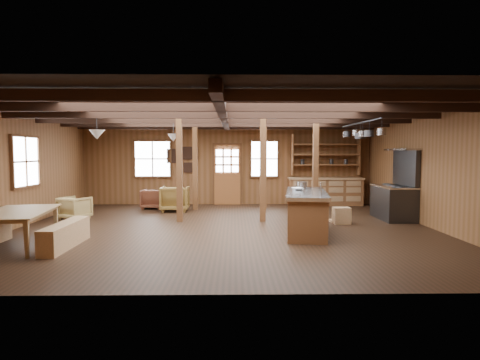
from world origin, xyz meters
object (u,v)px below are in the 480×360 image
object	(u,v)px
armchair_a	(175,199)
armchair_c	(75,208)
commercial_range	(395,196)
dining_table	(20,229)
kitchen_island	(306,212)
armchair_b	(153,199)

from	to	relation	value
armchair_a	armchair_c	distance (m)	2.92
commercial_range	dining_table	bearing A→B (deg)	-159.84
kitchen_island	dining_table	xyz separation A→B (m)	(-5.78, -1.32, -0.12)
kitchen_island	armchair_b	xyz separation A→B (m)	(-4.27, 3.96, -0.16)
kitchen_island	armchair_b	bearing A→B (deg)	145.53
dining_table	armchair_b	distance (m)	5.50
armchair_a	dining_table	bearing A→B (deg)	63.23
armchair_c	dining_table	bearing A→B (deg)	117.41
dining_table	armchair_c	world-z (taller)	dining_table
commercial_range	armchair_b	xyz separation A→B (m)	(-7.04, 2.14, -0.31)
dining_table	armchair_c	size ratio (longest dim) A/B	2.90
kitchen_island	armchair_a	bearing A→B (deg)	144.11
kitchen_island	armchair_b	world-z (taller)	kitchen_island
kitchen_island	armchair_b	distance (m)	5.83
armchair_a	kitchen_island	bearing A→B (deg)	134.91
kitchen_island	commercial_range	distance (m)	3.32
commercial_range	dining_table	size ratio (longest dim) A/B	0.96
commercial_range	armchair_c	bearing A→B (deg)	179.41
armchair_b	armchair_a	bearing A→B (deg)	149.29
armchair_b	dining_table	bearing A→B (deg)	79.09
commercial_range	armchair_c	size ratio (longest dim) A/B	2.79
armchair_b	armchair_c	size ratio (longest dim) A/B	1.01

